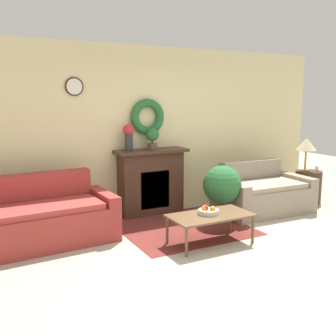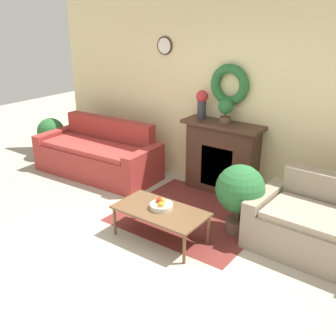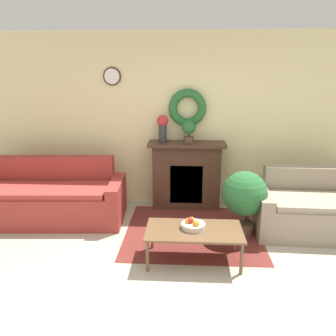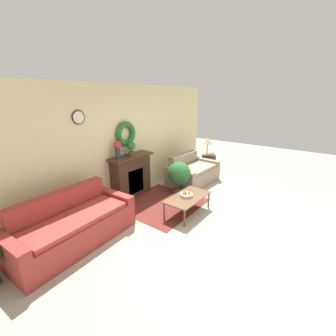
{
  "view_description": "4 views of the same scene",
  "coord_description": "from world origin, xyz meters",
  "views": [
    {
      "loc": [
        -2.75,
        -3.41,
        1.86
      ],
      "look_at": [
        -0.27,
        1.31,
        0.92
      ],
      "focal_mm": 42.0,
      "sensor_mm": 36.0,
      "label": 1
    },
    {
      "loc": [
        2.47,
        -2.54,
        2.53
      ],
      "look_at": [
        -0.25,
        1.18,
        0.68
      ],
      "focal_mm": 42.0,
      "sensor_mm": 36.0,
      "label": 2
    },
    {
      "loc": [
        -0.1,
        -2.69,
        2.06
      ],
      "look_at": [
        -0.32,
        1.3,
        0.92
      ],
      "focal_mm": 35.0,
      "sensor_mm": 36.0,
      "label": 3
    },
    {
      "loc": [
        -3.73,
        -1.63,
        2.45
      ],
      "look_at": [
        0.26,
        1.39,
        0.82
      ],
      "focal_mm": 24.0,
      "sensor_mm": 36.0,
      "label": 4
    }
  ],
  "objects": [
    {
      "name": "ground_plane",
      "position": [
        0.0,
        0.0,
        0.0
      ],
      "size": [
        16.0,
        16.0,
        0.0
      ],
      "primitive_type": "plane",
      "color": "#ADA38E"
    },
    {
      "name": "floor_rug",
      "position": [
        0.01,
        1.39,
        0.0
      ],
      "size": [
        1.8,
        1.68,
        0.01
      ],
      "color": "maroon",
      "rests_on": "ground_plane"
    },
    {
      "name": "wall_back",
      "position": [
        -0.0,
        2.48,
        1.36
      ],
      "size": [
        6.8,
        0.19,
        2.7
      ],
      "color": "beige",
      "rests_on": "ground_plane"
    },
    {
      "name": "fireplace",
      "position": [
        -0.08,
        2.28,
        0.54
      ],
      "size": [
        1.19,
        0.41,
        1.06
      ],
      "color": "#42281C",
      "rests_on": "ground_plane"
    },
    {
      "name": "couch_left",
      "position": [
        -2.04,
        1.68,
        0.32
      ],
      "size": [
        2.12,
        0.99,
        0.88
      ],
      "rotation": [
        0.0,
        0.0,
        0.05
      ],
      "color": "#9E332D",
      "rests_on": "ground_plane"
    },
    {
      "name": "loveseat_right",
      "position": [
        1.62,
        1.52,
        0.3
      ],
      "size": [
        1.55,
        0.98,
        0.82
      ],
      "rotation": [
        0.0,
        0.0,
        -0.03
      ],
      "color": "gray",
      "rests_on": "ground_plane"
    },
    {
      "name": "coffee_table",
      "position": [
        0.01,
        0.67,
        0.35
      ],
      "size": [
        1.09,
        0.58,
        0.39
      ],
      "color": "brown",
      "rests_on": "ground_plane"
    },
    {
      "name": "fruit_bowl",
      "position": [
        -0.0,
        0.7,
        0.43
      ],
      "size": [
        0.27,
        0.27,
        0.12
      ],
      "color": "beige",
      "rests_on": "coffee_table"
    },
    {
      "name": "side_table_by_loveseat",
      "position": [
        2.77,
        1.59,
        0.29
      ],
      "size": [
        0.47,
        0.47,
        0.57
      ],
      "color": "#42281C",
      "rests_on": "ground_plane"
    },
    {
      "name": "table_lamp",
      "position": [
        2.71,
        1.64,
        1.05
      ],
      "size": [
        0.35,
        0.35,
        0.6
      ],
      "color": "#B28E42",
      "rests_on": "side_table_by_loveseat"
    },
    {
      "name": "mug",
      "position": [
        2.88,
        1.51,
        0.62
      ],
      "size": [
        0.07,
        0.07,
        0.09
      ],
      "color": "silver",
      "rests_on": "side_table_by_loveseat"
    },
    {
      "name": "vase_on_mantel_left",
      "position": [
        -0.45,
        2.28,
        1.3
      ],
      "size": [
        0.18,
        0.18,
        0.41
      ],
      "color": "#2D2D33",
      "rests_on": "fireplace"
    },
    {
      "name": "potted_plant_on_mantel",
      "position": [
        -0.06,
        2.26,
        1.26
      ],
      "size": [
        0.21,
        0.21,
        0.34
      ],
      "color": "brown",
      "rests_on": "fireplace"
    },
    {
      "name": "potted_plant_floor_by_loveseat",
      "position": [
        0.67,
        1.35,
        0.55
      ],
      "size": [
        0.59,
        0.59,
        0.87
      ],
      "color": "brown",
      "rests_on": "ground_plane"
    }
  ]
}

